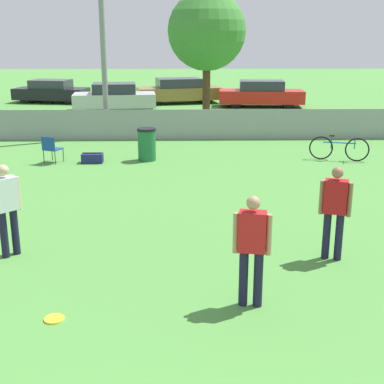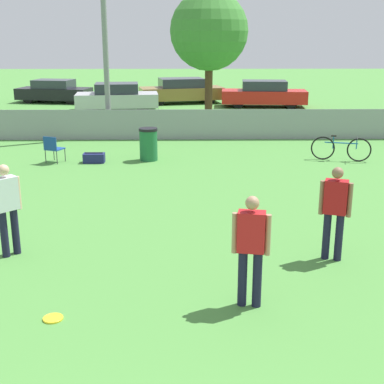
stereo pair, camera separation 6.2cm
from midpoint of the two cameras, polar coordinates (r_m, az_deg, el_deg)
fence_backline at (r=19.64m, az=-1.67°, el=7.21°), size 26.26×0.07×1.21m
tree_near_pole at (r=22.57m, az=1.93°, el=16.75°), size 3.18×3.18×5.44m
player_receiver_white at (r=9.62m, az=-18.97°, el=-1.26°), size 0.42×0.42×1.63m
player_defender_red at (r=7.43m, az=6.54°, el=-5.60°), size 0.53×0.29×1.63m
player_thrower_red at (r=9.24m, az=15.19°, el=-1.64°), size 0.51×0.33×1.63m
frisbee_disc at (r=7.66m, az=-14.37°, el=-12.92°), size 0.28×0.28×0.03m
folding_chair_sideline at (r=16.50m, az=-14.50°, el=4.63°), size 0.60×0.60×0.81m
bicycle_sideline at (r=16.92m, az=15.70°, el=4.48°), size 1.73×0.60×0.77m
trash_bin at (r=16.37m, az=-4.56°, el=5.11°), size 0.57×0.57×0.99m
gear_bag_sideline at (r=16.35m, az=-10.30°, el=3.60°), size 0.63×0.35×0.31m
parked_car_dark at (r=31.65m, az=-14.44°, el=10.36°), size 4.28×2.36×1.27m
parked_car_silver at (r=27.59m, az=-7.93°, el=9.98°), size 4.23×2.22×1.37m
parked_car_tan at (r=30.36m, az=-1.08°, el=10.74°), size 4.85×2.74×1.38m
parked_car_red at (r=29.04m, az=7.75°, el=10.32°), size 4.56×2.03×1.38m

